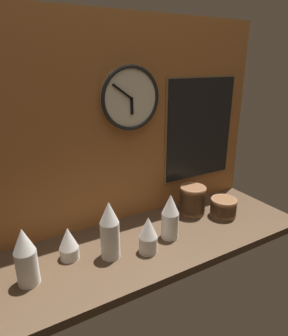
{
  "coord_description": "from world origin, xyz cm",
  "views": [
    {
      "loc": [
        -68.43,
        -109.17,
        83.3
      ],
      "look_at": [
        -2.85,
        4.0,
        36.18
      ],
      "focal_mm": 32.0,
      "sensor_mm": 36.0,
      "label": 1
    }
  ],
  "objects_px": {
    "cup_stack_center": "(148,235)",
    "wall_clock": "(131,98)",
    "cup_stack_center_left": "(110,230)",
    "bowl_stack_right": "(193,200)",
    "cup_stack_far_left": "(26,257)",
    "cup_stack_left": "(69,243)",
    "bowl_stack_far_right": "(223,207)",
    "menu_board": "(200,129)",
    "cup_stack_center_right": "(170,216)"
  },
  "relations": [
    {
      "from": "cup_stack_center",
      "to": "wall_clock",
      "type": "bearing_deg",
      "value": 74.49
    },
    {
      "from": "cup_stack_center_left",
      "to": "bowl_stack_right",
      "type": "distance_m",
      "value": 0.59
    },
    {
      "from": "bowl_stack_right",
      "to": "cup_stack_far_left",
      "type": "bearing_deg",
      "value": -171.98
    },
    {
      "from": "cup_stack_left",
      "to": "bowl_stack_far_right",
      "type": "relative_size",
      "value": 1.03
    },
    {
      "from": "cup_stack_center_left",
      "to": "menu_board",
      "type": "height_order",
      "value": "menu_board"
    },
    {
      "from": "cup_stack_center_right",
      "to": "bowl_stack_far_right",
      "type": "xyz_separation_m",
      "value": [
        0.39,
        0.03,
        -0.06
      ]
    },
    {
      "from": "bowl_stack_far_right",
      "to": "cup_stack_center",
      "type": "bearing_deg",
      "value": -171.71
    },
    {
      "from": "cup_stack_center_right",
      "to": "cup_stack_far_left",
      "type": "height_order",
      "value": "cup_stack_far_left"
    },
    {
      "from": "bowl_stack_right",
      "to": "menu_board",
      "type": "distance_m",
      "value": 0.42
    },
    {
      "from": "bowl_stack_far_right",
      "to": "bowl_stack_right",
      "type": "relative_size",
      "value": 0.9
    },
    {
      "from": "cup_stack_left",
      "to": "cup_stack_center_right",
      "type": "height_order",
      "value": "cup_stack_center_right"
    },
    {
      "from": "cup_stack_center_left",
      "to": "cup_stack_center_right",
      "type": "height_order",
      "value": "cup_stack_center_left"
    },
    {
      "from": "wall_clock",
      "to": "cup_stack_left",
      "type": "bearing_deg",
      "value": -155.87
    },
    {
      "from": "cup_stack_center",
      "to": "wall_clock",
      "type": "xyz_separation_m",
      "value": [
        0.09,
        0.32,
        0.57
      ]
    },
    {
      "from": "cup_stack_left",
      "to": "cup_stack_far_left",
      "type": "relative_size",
      "value": 0.62
    },
    {
      "from": "bowl_stack_far_right",
      "to": "cup_stack_far_left",
      "type": "bearing_deg",
      "value": -179.01
    },
    {
      "from": "menu_board",
      "to": "bowl_stack_right",
      "type": "bearing_deg",
      "value": -135.27
    },
    {
      "from": "cup_stack_center_left",
      "to": "cup_stack_center_right",
      "type": "relative_size",
      "value": 1.17
    },
    {
      "from": "cup_stack_center_right",
      "to": "menu_board",
      "type": "height_order",
      "value": "menu_board"
    },
    {
      "from": "bowl_stack_far_right",
      "to": "bowl_stack_right",
      "type": "xyz_separation_m",
      "value": [
        -0.13,
        0.11,
        0.03
      ]
    },
    {
      "from": "bowl_stack_right",
      "to": "cup_stack_center_right",
      "type": "bearing_deg",
      "value": -151.08
    },
    {
      "from": "cup_stack_center_left",
      "to": "cup_stack_far_left",
      "type": "relative_size",
      "value": 1.11
    },
    {
      "from": "cup_stack_center",
      "to": "menu_board",
      "type": "height_order",
      "value": "menu_board"
    },
    {
      "from": "cup_stack_left",
      "to": "bowl_stack_far_right",
      "type": "height_order",
      "value": "cup_stack_left"
    },
    {
      "from": "bowl_stack_far_right",
      "to": "menu_board",
      "type": "height_order",
      "value": "menu_board"
    },
    {
      "from": "cup_stack_far_left",
      "to": "cup_stack_left",
      "type": "bearing_deg",
      "value": 21.76
    },
    {
      "from": "cup_stack_center_right",
      "to": "menu_board",
      "type": "relative_size",
      "value": 0.38
    },
    {
      "from": "wall_clock",
      "to": "cup_stack_center_right",
      "type": "bearing_deg",
      "value": -76.28
    },
    {
      "from": "cup_stack_left",
      "to": "cup_stack_center",
      "type": "xyz_separation_m",
      "value": [
        0.33,
        -0.14,
        0.01
      ]
    },
    {
      "from": "bowl_stack_far_right",
      "to": "cup_stack_center_right",
      "type": "bearing_deg",
      "value": -175.82
    },
    {
      "from": "cup_stack_center",
      "to": "cup_stack_far_left",
      "type": "distance_m",
      "value": 0.52
    },
    {
      "from": "bowl_stack_right",
      "to": "wall_clock",
      "type": "bearing_deg",
      "value": 157.7
    },
    {
      "from": "cup_stack_left",
      "to": "cup_stack_center_right",
      "type": "distance_m",
      "value": 0.49
    },
    {
      "from": "cup_stack_center_left",
      "to": "wall_clock",
      "type": "xyz_separation_m",
      "value": [
        0.25,
        0.27,
        0.52
      ]
    },
    {
      "from": "cup_stack_center",
      "to": "bowl_stack_far_right",
      "type": "relative_size",
      "value": 1.21
    },
    {
      "from": "cup_stack_center",
      "to": "bowl_stack_right",
      "type": "relative_size",
      "value": 1.09
    },
    {
      "from": "cup_stack_far_left",
      "to": "bowl_stack_far_right",
      "type": "xyz_separation_m",
      "value": [
        1.06,
        0.02,
        -0.07
      ]
    },
    {
      "from": "cup_stack_center_right",
      "to": "cup_stack_center",
      "type": "relative_size",
      "value": 1.29
    },
    {
      "from": "cup_stack_far_left",
      "to": "wall_clock",
      "type": "xyz_separation_m",
      "value": [
        0.6,
        0.26,
        0.54
      ]
    },
    {
      "from": "cup_stack_center_right",
      "to": "bowl_stack_right",
      "type": "bearing_deg",
      "value": 28.92
    },
    {
      "from": "cup_stack_center_left",
      "to": "cup_stack_far_left",
      "type": "xyz_separation_m",
      "value": [
        -0.35,
        0.01,
        -0.01
      ]
    },
    {
      "from": "cup_stack_center_left",
      "to": "cup_stack_left",
      "type": "height_order",
      "value": "cup_stack_center_left"
    },
    {
      "from": "bowl_stack_far_right",
      "to": "cup_stack_left",
      "type": "bearing_deg",
      "value": 176.3
    },
    {
      "from": "cup_stack_left",
      "to": "bowl_stack_right",
      "type": "xyz_separation_m",
      "value": [
        0.74,
        0.06,
        0.01
      ]
    },
    {
      "from": "bowl_stack_right",
      "to": "menu_board",
      "type": "height_order",
      "value": "menu_board"
    },
    {
      "from": "cup_stack_center",
      "to": "wall_clock",
      "type": "height_order",
      "value": "wall_clock"
    },
    {
      "from": "cup_stack_center",
      "to": "bowl_stack_far_right",
      "type": "bearing_deg",
      "value": 8.29
    },
    {
      "from": "cup_stack_far_left",
      "to": "menu_board",
      "type": "bearing_deg",
      "value": 14.24
    },
    {
      "from": "menu_board",
      "to": "wall_clock",
      "type": "bearing_deg",
      "value": -178.9
    },
    {
      "from": "cup_stack_center_right",
      "to": "bowl_stack_right",
      "type": "distance_m",
      "value": 0.29
    }
  ]
}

